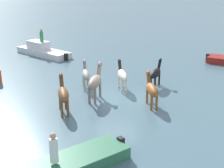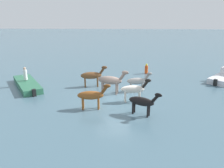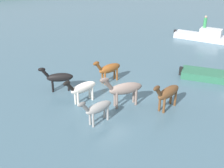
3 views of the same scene
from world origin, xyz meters
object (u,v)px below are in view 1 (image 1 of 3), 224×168
at_px(person_watcher_seated, 41,36).
at_px(horse_rear_stallion, 122,75).
at_px(person_spotter_bow, 54,149).
at_px(horse_pinto_flank, 63,94).
at_px(horse_gray_outer, 152,89).
at_px(horse_mid_herd, 86,74).
at_px(boat_launch_far, 43,51).
at_px(horse_dun_straggler, 95,82).
at_px(horse_chestnut_trailing, 156,73).

bearing_deg(person_watcher_seated, horse_rear_stallion, 33.57).
distance_m(person_watcher_seated, person_spotter_bow, 20.11).
bearing_deg(person_watcher_seated, person_spotter_bow, 9.73).
height_order(horse_rear_stallion, horse_pinto_flank, horse_pinto_flank).
distance_m(horse_rear_stallion, person_watcher_seated, 12.06).
relative_size(horse_rear_stallion, person_watcher_seated, 1.94).
relative_size(horse_gray_outer, horse_rear_stallion, 1.01).
relative_size(horse_mid_herd, person_spotter_bow, 1.82).
relative_size(boat_launch_far, person_spotter_bow, 4.61).
xyz_separation_m(horse_rear_stallion, person_spotter_bow, (9.78, -3.26, 0.18)).
bearing_deg(boat_launch_far, person_watcher_seated, -29.57).
height_order(horse_dun_straggler, horse_pinto_flank, horse_dun_straggler).
bearing_deg(horse_rear_stallion, horse_gray_outer, -159.83).
bearing_deg(horse_dun_straggler, person_spotter_bow, -175.92).
xyz_separation_m(horse_dun_straggler, boat_launch_far, (-11.79, -4.89, -0.80)).
height_order(horse_dun_straggler, horse_rear_stallion, horse_dun_straggler).
bearing_deg(horse_rear_stallion, person_spotter_bow, 155.36).
distance_m(horse_mid_herd, horse_pinto_flank, 4.22).
distance_m(horse_chestnut_trailing, person_watcher_seated, 13.11).
bearing_deg(horse_rear_stallion, boat_launch_far, 27.41).
height_order(horse_dun_straggler, person_watcher_seated, person_watcher_seated).
height_order(horse_chestnut_trailing, horse_pinto_flank, horse_pinto_flank).
bearing_deg(horse_pinto_flank, horse_gray_outer, -92.17).
bearing_deg(boat_launch_far, horse_gray_outer, 164.80).
xyz_separation_m(horse_mid_herd, horse_pinto_flank, (4.08, -1.10, 0.13)).
bearing_deg(horse_dun_straggler, horse_chestnut_trailing, -45.69).
bearing_deg(person_spotter_bow, person_watcher_seated, -170.27).
bearing_deg(person_spotter_bow, horse_rear_stallion, 161.59).
xyz_separation_m(horse_pinto_flank, person_watcher_seated, (-13.66, -3.18, 0.73)).
distance_m(horse_gray_outer, boat_launch_far, 15.27).
distance_m(horse_rear_stallion, person_spotter_bow, 10.31).
distance_m(horse_mid_herd, boat_launch_far, 10.46).
xyz_separation_m(horse_mid_herd, person_spotter_bow, (10.23, -0.89, 0.25)).
relative_size(horse_chestnut_trailing, person_watcher_seated, 1.78).
bearing_deg(boat_launch_far, horse_pinto_flank, 145.81).
bearing_deg(horse_gray_outer, boat_launch_far, 27.78).
distance_m(horse_gray_outer, horse_mid_herd, 5.12).
xyz_separation_m(horse_rear_stallion, horse_pinto_flank, (3.63, -3.47, 0.07)).
relative_size(horse_chestnut_trailing, horse_gray_outer, 0.91).
xyz_separation_m(horse_mid_herd, horse_rear_stallion, (0.44, 2.37, 0.06)).
bearing_deg(horse_mid_herd, horse_pinto_flank, 158.55).
relative_size(horse_gray_outer, horse_pinto_flank, 0.94).
distance_m(horse_dun_straggler, horse_chestnut_trailing, 4.63).
bearing_deg(horse_mid_herd, horse_rear_stallion, -106.90).
bearing_deg(person_watcher_seated, horse_chestnut_trailing, 43.06).
bearing_deg(horse_chestnut_trailing, horse_mid_herd, 116.26).
relative_size(horse_dun_straggler, horse_chestnut_trailing, 1.25).
bearing_deg(person_spotter_bow, boat_launch_far, -170.29).
height_order(horse_gray_outer, horse_rear_stallion, horse_gray_outer).
relative_size(horse_pinto_flank, person_watcher_seated, 2.08).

